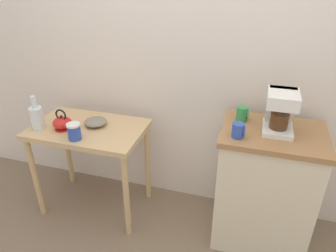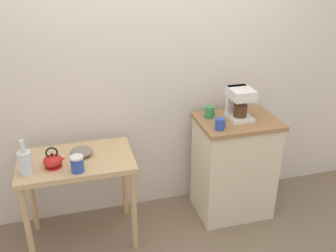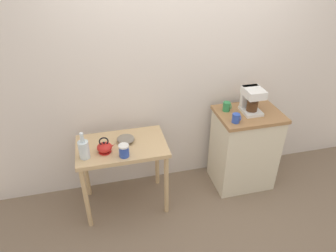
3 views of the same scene
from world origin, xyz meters
name	(u,v)px [view 1 (image 1 of 3)]	position (x,y,z in m)	size (l,w,h in m)	color
ground_plane	(176,221)	(0.00, 0.00, 0.00)	(8.00, 8.00, 0.00)	#7A6651
back_wall	(207,33)	(0.10, 0.40, 1.40)	(4.40, 0.10, 2.80)	silver
wooden_table	(89,139)	(-0.69, 0.01, 0.64)	(0.84, 0.52, 0.75)	tan
kitchen_counter	(264,187)	(0.62, 0.05, 0.45)	(0.65, 0.50, 0.90)	beige
bowl_stoneware	(96,122)	(-0.64, 0.05, 0.78)	(0.17, 0.17, 0.05)	gray
teakettle	(62,123)	(-0.85, -0.07, 0.80)	(0.17, 0.14, 0.16)	red
glass_carafe_vase	(37,117)	(-1.02, -0.11, 0.84)	(0.09, 0.09, 0.26)	silver
canister_enamel	(74,131)	(-0.68, -0.18, 0.81)	(0.09, 0.09, 0.12)	#2D4CAD
coffee_maker	(281,109)	(0.63, 0.07, 1.04)	(0.18, 0.22, 0.26)	white
mug_blue	(238,130)	(0.40, -0.09, 0.94)	(0.08, 0.07, 0.09)	#2D4CAD
mug_tall_green	(242,114)	(0.41, 0.14, 0.94)	(0.08, 0.07, 0.10)	#338C4C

